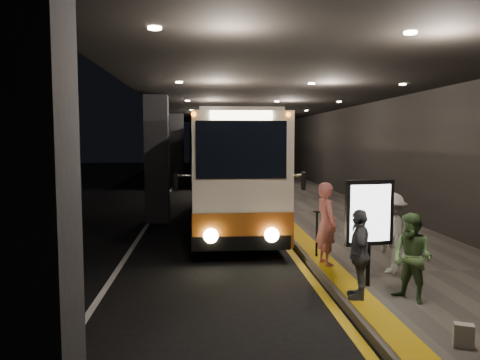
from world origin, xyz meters
name	(u,v)px	position (x,y,z in m)	size (l,w,h in m)	color
ground	(200,247)	(0.00, 0.00, 0.00)	(90.00, 90.00, 0.00)	black
lane_line_white	(153,217)	(-1.80, 5.00, 0.01)	(0.12, 50.00, 0.01)	silver
kerb_stripe_yellow	(263,216)	(2.35, 5.00, 0.01)	(0.18, 50.00, 0.01)	gold
sidewalk	(325,213)	(4.75, 5.00, 0.07)	(4.50, 50.00, 0.15)	#514C44
tactile_strip	(276,212)	(2.85, 5.00, 0.16)	(0.50, 50.00, 0.01)	gold
terminal_wall	(385,136)	(7.00, 5.00, 3.00)	(0.10, 50.00, 6.00)	black
support_columns	(157,159)	(-1.50, 4.00, 2.20)	(0.80, 24.80, 4.40)	black
canopy	(268,93)	(2.50, 5.00, 4.60)	(9.00, 50.00, 0.40)	black
coach_main	(229,174)	(0.98, 3.76, 1.71)	(2.46, 11.46, 3.56)	beige
coach_second	(216,156)	(0.91, 19.84, 1.75)	(2.97, 11.69, 3.64)	beige
coach_third	(213,150)	(0.96, 31.51, 1.82)	(2.99, 12.17, 3.80)	beige
passenger_boarding	(326,224)	(2.80, -2.48, 1.06)	(0.66, 0.44, 1.82)	#BE5F58
passenger_waiting_green	(412,258)	(3.64, -4.90, 0.91)	(0.74, 0.46, 1.52)	#4A6B3B
passenger_waiting_white	(391,233)	(3.98, -3.18, 0.98)	(1.08, 0.50, 1.67)	silver
passenger_waiting_grey	(359,254)	(2.80, -4.68, 0.93)	(0.92, 0.47, 1.56)	#4D4E53
bag_polka	(409,266)	(4.30, -3.33, 0.31)	(0.26, 0.11, 0.32)	black
bag_plain	(464,335)	(3.58, -6.64, 0.31)	(0.25, 0.15, 0.31)	#B0ADA5
info_sign	(369,215)	(3.20, -4.02, 1.51)	(0.95, 0.26, 2.01)	black
stanchion_post	(317,234)	(2.76, -1.78, 0.69)	(0.05, 0.05, 1.07)	black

